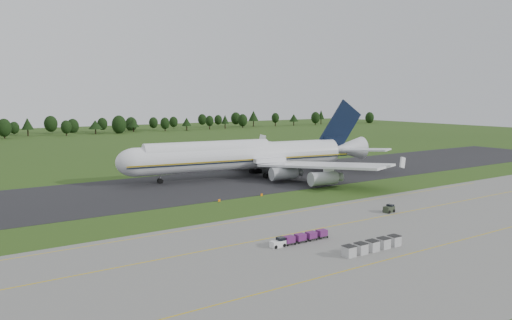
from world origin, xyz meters
TOP-DOWN VIEW (x-y plane):
  - ground at (0.00, 0.00)m, footprint 600.00×600.00m
  - apron at (0.00, -34.00)m, footprint 300.00×52.00m
  - taxiway at (0.00, 28.00)m, footprint 300.00×40.00m
  - apron_markings at (0.00, -26.98)m, footprint 300.00×30.20m
  - tree_line at (2.71, 219.96)m, footprint 523.82×21.51m
  - aircraft at (15.57, 32.38)m, footprint 78.29×75.27m
  - baggage_train at (-12.63, -26.58)m, footprint 10.89×1.39m
  - utility_cart at (15.08, -20.40)m, footprint 2.36×1.59m
  - uld_row at (-6.21, -36.02)m, footprint 11.24×1.64m
  - edge_markers at (-2.32, 7.13)m, footprint 11.73×0.30m

SIDE VIEW (x-z plane):
  - ground at x=0.00m, z-range 0.00..0.00m
  - apron at x=0.00m, z-range 0.00..0.06m
  - taxiway at x=0.00m, z-range 0.00..0.08m
  - apron_markings at x=0.00m, z-range 0.06..0.07m
  - edge_markers at x=-2.32m, z-range -0.03..0.57m
  - utility_cart at x=15.08m, z-range 0.05..1.27m
  - baggage_train at x=-12.63m, z-range 0.10..1.44m
  - uld_row at x=-6.21m, z-range 0.06..1.68m
  - tree_line at x=2.71m, z-range 0.18..12.13m
  - aircraft at x=15.57m, z-range -4.70..17.20m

